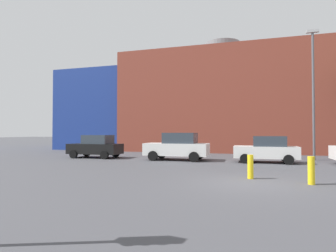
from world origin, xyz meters
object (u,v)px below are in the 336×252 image
(bollard_yellow_0, at_px, (311,170))
(bollard_yellow_1, at_px, (250,167))
(parked_car_2, at_px, (266,149))
(parked_car_1, at_px, (178,146))
(parked_car_0, at_px, (96,146))
(street_lamp, at_px, (313,87))

(bollard_yellow_0, xyz_separation_m, bollard_yellow_1, (-2.12, 0.70, -0.02))
(parked_car_2, xyz_separation_m, bollard_yellow_1, (-1.00, -6.69, -0.34))
(parked_car_2, distance_m, bollard_yellow_1, 6.78)
(bollard_yellow_1, bearing_deg, parked_car_2, 81.54)
(bollard_yellow_1, bearing_deg, parked_car_1, 125.65)
(parked_car_0, distance_m, bollard_yellow_0, 15.22)
(parked_car_1, xyz_separation_m, bollard_yellow_0, (6.92, -7.40, -0.43))
(parked_car_0, height_order, parked_car_2, parked_car_0)
(bollard_yellow_0, relative_size, street_lamp, 0.11)
(parked_car_0, xyz_separation_m, street_lamp, (15.41, 2.62, 4.22))
(parked_car_1, xyz_separation_m, parked_car_2, (5.80, -0.00, -0.10))
(parked_car_2, xyz_separation_m, street_lamp, (3.25, 2.62, 4.24))
(parked_car_0, relative_size, bollard_yellow_0, 3.89)
(street_lamp, bearing_deg, parked_car_0, -170.35)
(parked_car_1, distance_m, parked_car_2, 5.80)
(parked_car_2, bearing_deg, bollard_yellow_0, 98.67)
(street_lamp, bearing_deg, bollard_yellow_1, -114.49)
(bollard_yellow_1, bearing_deg, parked_car_0, 149.07)
(parked_car_1, bearing_deg, parked_car_0, 0.00)
(bollard_yellow_1, bearing_deg, bollard_yellow_0, -18.35)
(parked_car_2, distance_m, street_lamp, 5.95)
(bollard_yellow_0, xyz_separation_m, street_lamp, (2.12, 10.02, 4.56))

